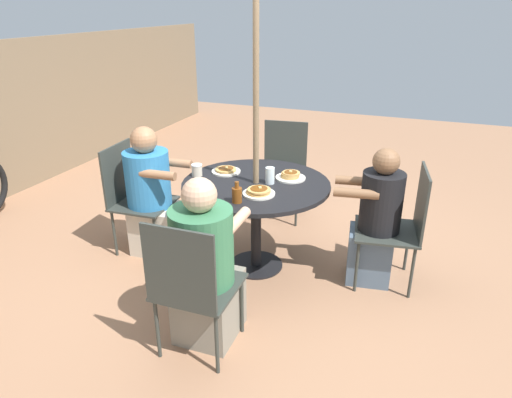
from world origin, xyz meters
TOP-DOWN VIEW (x-y plane):
  - ground_plane at (0.00, 0.00)m, footprint 12.00×12.00m
  - patio_table at (0.00, 0.00)m, footprint 1.16×1.16m
  - umbrella_pole at (0.00, 0.00)m, footprint 0.05×0.05m
  - patio_chair_north at (0.17, -1.10)m, footprint 0.53×0.53m
  - diner_north at (0.14, -0.92)m, footprint 0.38×0.53m
  - patio_chair_east at (1.11, 0.13)m, footprint 0.52×0.52m
  - patio_chair_south at (-0.07, 1.11)m, footprint 0.50×0.50m
  - diner_south at (-0.06, 0.93)m, footprint 0.40×0.54m
  - patio_chair_west at (-1.12, -0.02)m, footprint 0.48×0.48m
  - diner_west at (-0.93, -0.02)m, footprint 0.53×0.39m
  - pancake_plate_a at (-0.22, -0.10)m, footprint 0.24×0.24m
  - pancake_plate_b at (0.13, 0.32)m, footprint 0.24×0.24m
  - pancake_plate_c at (0.18, -0.23)m, footprint 0.24×0.24m
  - syrup_bottle at (-0.40, -0.01)m, footprint 0.09×0.07m
  - coffee_cup at (-0.03, 0.50)m, footprint 0.09×0.09m
  - drinking_glass_a at (0.02, -0.11)m, footprint 0.07×0.07m

SIDE VIEW (x-z plane):
  - ground_plane at x=0.00m, z-range 0.00..0.00m
  - diner_north at x=0.14m, z-range -0.04..1.05m
  - diner_south at x=-0.06m, z-range -0.06..1.07m
  - diner_west at x=-0.93m, z-range -0.06..1.07m
  - patio_chair_north at x=0.17m, z-range 0.06..1.00m
  - patio_chair_east at x=1.11m, z-range 0.06..1.00m
  - patio_chair_south at x=-0.07m, z-range 0.06..1.00m
  - patio_chair_west at x=-1.12m, z-range 0.06..1.00m
  - patio_table at x=0.00m, z-range 0.28..1.03m
  - pancake_plate_b at x=0.13m, z-range 0.74..0.79m
  - pancake_plate_a at x=-0.22m, z-range 0.74..0.80m
  - pancake_plate_c at x=0.18m, z-range 0.74..0.81m
  - coffee_cup at x=-0.03m, z-range 0.75..0.85m
  - syrup_bottle at x=-0.40m, z-range 0.73..0.89m
  - drinking_glass_a at x=0.02m, z-range 0.75..0.88m
  - umbrella_pole at x=0.00m, z-range 0.00..2.27m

